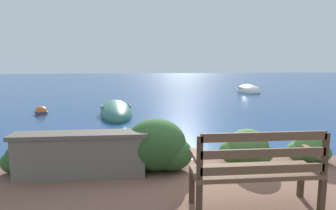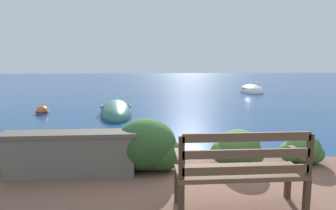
% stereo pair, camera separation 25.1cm
% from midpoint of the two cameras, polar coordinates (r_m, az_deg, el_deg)
% --- Properties ---
extents(ground_plane, '(80.00, 80.00, 0.00)m').
position_cam_midpoint_polar(ground_plane, '(5.21, 5.59, -12.61)').
color(ground_plane, navy).
extents(park_bench, '(1.41, 0.48, 0.93)m').
position_cam_midpoint_polar(park_bench, '(3.44, 14.56, -11.58)').
color(park_bench, '#433123').
rests_on(park_bench, patio_terrace).
extents(stone_wall, '(1.91, 0.39, 0.64)m').
position_cam_midpoint_polar(stone_wall, '(4.53, -17.81, -8.92)').
color(stone_wall, '#666056').
rests_on(stone_wall, patio_terrace).
extents(hedge_clump_far_left, '(0.70, 0.51, 0.48)m').
position_cam_midpoint_polar(hedge_clump_far_left, '(4.99, -27.00, -9.28)').
color(hedge_clump_far_left, '#2D5628').
rests_on(hedge_clump_far_left, patio_terrace).
extents(hedge_clump_left, '(0.86, 0.62, 0.59)m').
position_cam_midpoint_polar(hedge_clump_left, '(4.85, -18.12, -8.67)').
color(hedge_clump_left, '#426B33').
rests_on(hedge_clump_left, patio_terrace).
extents(hedge_clump_centre, '(1.16, 0.83, 0.79)m').
position_cam_midpoint_polar(hedge_clump_centre, '(4.59, -4.16, -8.10)').
color(hedge_clump_centre, '#284C23').
rests_on(hedge_clump_centre, patio_terrace).
extents(hedge_clump_right, '(0.84, 0.61, 0.57)m').
position_cam_midpoint_polar(hedge_clump_right, '(4.96, 13.30, -8.16)').
color(hedge_clump_right, '#426B33').
rests_on(hedge_clump_right, patio_terrace).
extents(hedge_clump_far_right, '(0.71, 0.51, 0.48)m').
position_cam_midpoint_polar(hedge_clump_far_right, '(5.41, 24.10, -7.71)').
color(hedge_clump_far_right, '#426B33').
rests_on(hedge_clump_far_right, patio_terrace).
extents(rowboat_nearest, '(1.46, 3.36, 0.81)m').
position_cam_midpoint_polar(rowboat_nearest, '(10.65, -10.54, -1.41)').
color(rowboat_nearest, '#336B5B').
rests_on(rowboat_nearest, ground_plane).
extents(rowboat_mid, '(1.39, 2.28, 0.83)m').
position_cam_midpoint_polar(rowboat_mid, '(18.39, 14.66, 2.59)').
color(rowboat_mid, silver).
rests_on(rowboat_mid, ground_plane).
extents(mooring_buoy, '(0.46, 0.46, 0.42)m').
position_cam_midpoint_polar(mooring_buoy, '(11.49, -23.58, -1.24)').
color(mooring_buoy, orange).
rests_on(mooring_buoy, ground_plane).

